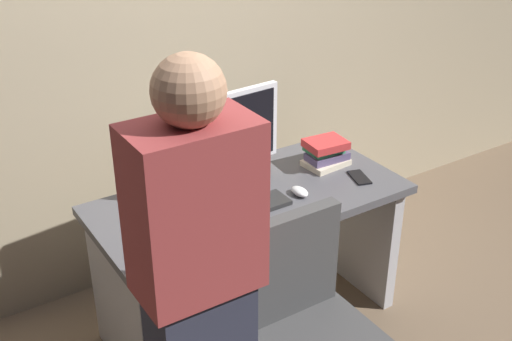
{
  "coord_description": "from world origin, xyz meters",
  "views": [
    {
      "loc": [
        -1.35,
        -2.15,
        2.16
      ],
      "look_at": [
        0.0,
        -0.05,
        0.87
      ],
      "focal_mm": 45.19,
      "sensor_mm": 36.0,
      "label": 1
    }
  ],
  "objects_px": {
    "monitor": "(228,136)",
    "cell_phone": "(359,177)",
    "mouse": "(300,192)",
    "keyboard": "(243,210)",
    "person_at_desk": "(199,288)",
    "desk": "(250,237)",
    "cup_near_keyboard": "(165,225)",
    "book_stack": "(326,153)"
  },
  "relations": [
    {
      "from": "monitor",
      "to": "cell_phone",
      "type": "bearing_deg",
      "value": -25.59
    },
    {
      "from": "monitor",
      "to": "mouse",
      "type": "relative_size",
      "value": 5.41
    },
    {
      "from": "keyboard",
      "to": "person_at_desk",
      "type": "bearing_deg",
      "value": -133.86
    },
    {
      "from": "person_at_desk",
      "to": "monitor",
      "type": "xyz_separation_m",
      "value": [
        0.55,
        0.74,
        0.14
      ]
    },
    {
      "from": "desk",
      "to": "person_at_desk",
      "type": "height_order",
      "value": "person_at_desk"
    },
    {
      "from": "desk",
      "to": "monitor",
      "type": "xyz_separation_m",
      "value": [
        -0.03,
        0.13,
        0.48
      ]
    },
    {
      "from": "monitor",
      "to": "cell_phone",
      "type": "distance_m",
      "value": 0.67
    },
    {
      "from": "monitor",
      "to": "cup_near_keyboard",
      "type": "distance_m",
      "value": 0.53
    },
    {
      "from": "keyboard",
      "to": "cell_phone",
      "type": "height_order",
      "value": "keyboard"
    },
    {
      "from": "monitor",
      "to": "cup_near_keyboard",
      "type": "relative_size",
      "value": 5.25
    },
    {
      "from": "keyboard",
      "to": "cup_near_keyboard",
      "type": "distance_m",
      "value": 0.37
    },
    {
      "from": "person_at_desk",
      "to": "cup_near_keyboard",
      "type": "height_order",
      "value": "person_at_desk"
    },
    {
      "from": "monitor",
      "to": "book_stack",
      "type": "bearing_deg",
      "value": -7.66
    },
    {
      "from": "keyboard",
      "to": "mouse",
      "type": "bearing_deg",
      "value": -2.06
    },
    {
      "from": "cell_phone",
      "to": "book_stack",
      "type": "bearing_deg",
      "value": 120.75
    },
    {
      "from": "monitor",
      "to": "cup_near_keyboard",
      "type": "height_order",
      "value": "monitor"
    },
    {
      "from": "desk",
      "to": "book_stack",
      "type": "distance_m",
      "value": 0.56
    },
    {
      "from": "monitor",
      "to": "cell_phone",
      "type": "relative_size",
      "value": 3.76
    },
    {
      "from": "person_at_desk",
      "to": "cup_near_keyboard",
      "type": "relative_size",
      "value": 15.91
    },
    {
      "from": "keyboard",
      "to": "book_stack",
      "type": "distance_m",
      "value": 0.61
    },
    {
      "from": "person_at_desk",
      "to": "book_stack",
      "type": "height_order",
      "value": "person_at_desk"
    },
    {
      "from": "person_at_desk",
      "to": "keyboard",
      "type": "relative_size",
      "value": 3.81
    },
    {
      "from": "keyboard",
      "to": "mouse",
      "type": "relative_size",
      "value": 4.3
    },
    {
      "from": "monitor",
      "to": "cell_phone",
      "type": "height_order",
      "value": "monitor"
    },
    {
      "from": "keyboard",
      "to": "book_stack",
      "type": "height_order",
      "value": "book_stack"
    },
    {
      "from": "monitor",
      "to": "keyboard",
      "type": "bearing_deg",
      "value": -105.61
    },
    {
      "from": "person_at_desk",
      "to": "book_stack",
      "type": "xyz_separation_m",
      "value": [
        1.06,
        0.67,
        -0.05
      ]
    },
    {
      "from": "desk",
      "to": "monitor",
      "type": "distance_m",
      "value": 0.5
    },
    {
      "from": "desk",
      "to": "person_at_desk",
      "type": "xyz_separation_m",
      "value": [
        -0.59,
        -0.61,
        0.34
      ]
    },
    {
      "from": "person_at_desk",
      "to": "book_stack",
      "type": "bearing_deg",
      "value": 32.29
    },
    {
      "from": "monitor",
      "to": "cup_near_keyboard",
      "type": "bearing_deg",
      "value": -152.38
    },
    {
      "from": "keyboard",
      "to": "cup_near_keyboard",
      "type": "xyz_separation_m",
      "value": [
        -0.37,
        0.01,
        0.04
      ]
    },
    {
      "from": "mouse",
      "to": "book_stack",
      "type": "relative_size",
      "value": 0.45
    },
    {
      "from": "book_stack",
      "to": "cell_phone",
      "type": "xyz_separation_m",
      "value": [
        0.05,
        -0.2,
        -0.06
      ]
    },
    {
      "from": "mouse",
      "to": "monitor",
      "type": "bearing_deg",
      "value": 132.61
    },
    {
      "from": "mouse",
      "to": "cell_phone",
      "type": "distance_m",
      "value": 0.34
    },
    {
      "from": "monitor",
      "to": "mouse",
      "type": "height_order",
      "value": "monitor"
    },
    {
      "from": "keyboard",
      "to": "mouse",
      "type": "xyz_separation_m",
      "value": [
        0.29,
        -0.01,
        0.01
      ]
    },
    {
      "from": "desk",
      "to": "person_at_desk",
      "type": "bearing_deg",
      "value": -133.79
    },
    {
      "from": "desk",
      "to": "cell_phone",
      "type": "relative_size",
      "value": 9.89
    },
    {
      "from": "desk",
      "to": "book_stack",
      "type": "relative_size",
      "value": 6.45
    },
    {
      "from": "cup_near_keyboard",
      "to": "cell_phone",
      "type": "relative_size",
      "value": 0.72
    }
  ]
}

